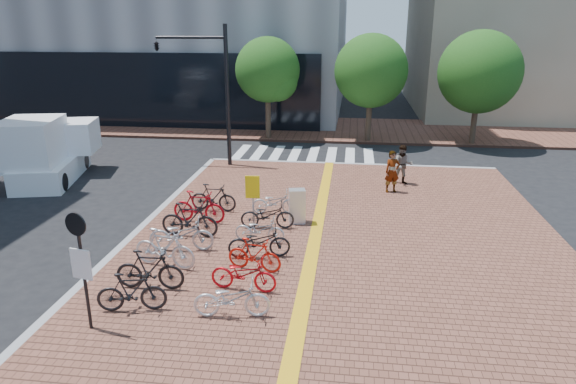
# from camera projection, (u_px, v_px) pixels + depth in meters

# --- Properties ---
(ground) EXTENTS (120.00, 120.00, 0.00)m
(ground) POSITION_uv_depth(u_px,v_px,m) (239.00, 273.00, 14.64)
(ground) COLOR black
(ground) RESTS_ON ground
(kerb_north) EXTENTS (14.00, 0.25, 0.15)m
(kerb_north) POSITION_uv_depth(u_px,v_px,m) (350.00, 165.00, 25.56)
(kerb_north) COLOR gray
(kerb_north) RESTS_ON ground
(far_sidewalk) EXTENTS (70.00, 8.00, 0.15)m
(far_sidewalk) POSITION_uv_depth(u_px,v_px,m) (306.00, 129.00, 34.40)
(far_sidewalk) COLOR brown
(far_sidewalk) RESTS_ON ground
(crosswalk) EXTENTS (7.50, 4.00, 0.01)m
(crosswalk) POSITION_uv_depth(u_px,v_px,m) (304.00, 155.00, 27.77)
(crosswalk) COLOR silver
(crosswalk) RESTS_ON ground
(street_trees) EXTENTS (16.20, 4.60, 6.35)m
(street_trees) POSITION_uv_depth(u_px,v_px,m) (389.00, 73.00, 29.20)
(street_trees) COLOR #38281E
(street_trees) RESTS_ON far_sidewalk
(bike_0) EXTENTS (1.73, 0.80, 1.01)m
(bike_0) POSITION_uv_depth(u_px,v_px,m) (131.00, 292.00, 12.30)
(bike_0) COLOR black
(bike_0) RESTS_ON sidewalk
(bike_1) EXTENTS (1.84, 0.57, 1.09)m
(bike_1) POSITION_uv_depth(u_px,v_px,m) (150.00, 270.00, 13.33)
(bike_1) COLOR black
(bike_1) RESTS_ON sidewalk
(bike_2) EXTENTS (1.99, 0.92, 1.15)m
(bike_2) POSITION_uv_depth(u_px,v_px,m) (164.00, 248.00, 14.52)
(bike_2) COLOR silver
(bike_2) RESTS_ON sidewalk
(bike_3) EXTENTS (2.04, 0.92, 1.04)m
(bike_3) POSITION_uv_depth(u_px,v_px,m) (181.00, 234.00, 15.63)
(bike_3) COLOR #B2B3B7
(bike_3) RESTS_ON sidewalk
(bike_4) EXTENTS (1.93, 0.61, 1.15)m
(bike_4) POSITION_uv_depth(u_px,v_px,m) (189.00, 220.00, 16.64)
(bike_4) COLOR black
(bike_4) RESTS_ON sidewalk
(bike_5) EXTENTS (1.94, 0.72, 1.14)m
(bike_5) POSITION_uv_depth(u_px,v_px,m) (199.00, 207.00, 17.83)
(bike_5) COLOR #A60B17
(bike_5) RESTS_ON sidewalk
(bike_6) EXTENTS (1.76, 0.60, 1.04)m
(bike_6) POSITION_uv_depth(u_px,v_px,m) (213.00, 197.00, 18.94)
(bike_6) COLOR black
(bike_6) RESTS_ON sidewalk
(bike_7) EXTENTS (1.88, 0.87, 0.95)m
(bike_7) POSITION_uv_depth(u_px,v_px,m) (232.00, 298.00, 12.07)
(bike_7) COLOR silver
(bike_7) RESTS_ON sidewalk
(bike_8) EXTENTS (1.81, 0.78, 0.93)m
(bike_8) POSITION_uv_depth(u_px,v_px,m) (244.00, 274.00, 13.28)
(bike_8) COLOR red
(bike_8) RESTS_ON sidewalk
(bike_9) EXTENTS (1.65, 0.76, 0.96)m
(bike_9) POSITION_uv_depth(u_px,v_px,m) (254.00, 255.00, 14.35)
(bike_9) COLOR red
(bike_9) RESTS_ON sidewalk
(bike_10) EXTENTS (1.94, 1.01, 0.97)m
(bike_10) POSITION_uv_depth(u_px,v_px,m) (259.00, 242.00, 15.17)
(bike_10) COLOR black
(bike_10) RESTS_ON sidewalk
(bike_11) EXTENTS (1.64, 0.64, 0.85)m
(bike_11) POSITION_uv_depth(u_px,v_px,m) (260.00, 230.00, 16.24)
(bike_11) COLOR #BBBBC0
(bike_11) RESTS_ON sidewalk
(bike_12) EXTENTS (1.87, 0.84, 0.95)m
(bike_12) POSITION_uv_depth(u_px,v_px,m) (267.00, 215.00, 17.33)
(bike_12) COLOR black
(bike_12) RESTS_ON sidewalk
(bike_13) EXTENTS (1.73, 0.82, 0.87)m
(bike_13) POSITION_uv_depth(u_px,v_px,m) (275.00, 202.00, 18.68)
(bike_13) COLOR silver
(bike_13) RESTS_ON sidewalk
(pedestrian_a) EXTENTS (0.73, 0.59, 1.73)m
(pedestrian_a) POSITION_uv_depth(u_px,v_px,m) (392.00, 172.00, 20.97)
(pedestrian_a) COLOR gray
(pedestrian_a) RESTS_ON sidewalk
(pedestrian_b) EXTENTS (0.83, 0.65, 1.71)m
(pedestrian_b) POSITION_uv_depth(u_px,v_px,m) (403.00, 165.00, 22.03)
(pedestrian_b) COLOR #525768
(pedestrian_b) RESTS_ON sidewalk
(utility_box) EXTENTS (0.63, 0.51, 1.22)m
(utility_box) POSITION_uv_depth(u_px,v_px,m) (297.00, 206.00, 17.77)
(utility_box) COLOR silver
(utility_box) RESTS_ON sidewalk
(yellow_sign) EXTENTS (0.49, 0.13, 1.79)m
(yellow_sign) POSITION_uv_depth(u_px,v_px,m) (253.00, 191.00, 17.29)
(yellow_sign) COLOR #B7B7BC
(yellow_sign) RESTS_ON sidewalk
(notice_sign) EXTENTS (0.52, 0.18, 2.84)m
(notice_sign) POSITION_uv_depth(u_px,v_px,m) (81.00, 257.00, 11.16)
(notice_sign) COLOR black
(notice_sign) RESTS_ON sidewalk
(traffic_light_pole) EXTENTS (3.56, 1.37, 6.63)m
(traffic_light_pole) POSITION_uv_depth(u_px,v_px,m) (195.00, 69.00, 24.11)
(traffic_light_pole) COLOR black
(traffic_light_pole) RESTS_ON sidewalk
(box_truck) EXTENTS (3.30, 5.38, 2.90)m
(box_truck) POSITION_uv_depth(u_px,v_px,m) (49.00, 151.00, 22.90)
(box_truck) COLOR white
(box_truck) RESTS_ON ground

